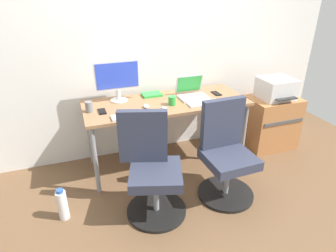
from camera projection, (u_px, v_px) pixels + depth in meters
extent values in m
plane|color=brown|center=(167.00, 162.00, 3.39)|extent=(5.28, 5.28, 0.00)
cube|color=white|center=(154.00, 42.00, 3.17)|extent=(4.40, 0.04, 2.60)
cube|color=#996B47|center=(166.00, 103.00, 3.07)|extent=(1.72, 0.67, 0.03)
cylinder|color=gray|center=(96.00, 161.00, 2.75)|extent=(0.04, 0.04, 0.72)
cylinder|color=gray|center=(244.00, 134.00, 3.23)|extent=(0.04, 0.04, 0.72)
cylinder|color=gray|center=(89.00, 134.00, 3.23)|extent=(0.04, 0.04, 0.72)
cylinder|color=gray|center=(219.00, 115.00, 3.71)|extent=(0.04, 0.04, 0.72)
cylinder|color=black|center=(157.00, 210.00, 2.65)|extent=(0.54, 0.54, 0.03)
cylinder|color=gray|center=(156.00, 194.00, 2.57)|extent=(0.05, 0.05, 0.34)
cube|color=#33384C|center=(156.00, 174.00, 2.47)|extent=(0.55, 0.55, 0.09)
cube|color=#33384C|center=(143.00, 136.00, 2.48)|extent=(0.42, 0.19, 0.48)
cylinder|color=black|center=(225.00, 193.00, 2.86)|extent=(0.54, 0.54, 0.03)
cylinder|color=gray|center=(227.00, 178.00, 2.78)|extent=(0.05, 0.05, 0.34)
cube|color=#33384C|center=(229.00, 159.00, 2.68)|extent=(0.45, 0.45, 0.09)
cube|color=#33384C|center=(222.00, 123.00, 2.72)|extent=(0.42, 0.08, 0.48)
cube|color=#B77542|center=(270.00, 122.00, 3.61)|extent=(0.60, 0.44, 0.64)
cube|color=#4C4C4C|center=(284.00, 123.00, 3.38)|extent=(0.54, 0.01, 0.04)
cube|color=silver|center=(276.00, 88.00, 3.42)|extent=(0.38, 0.34, 0.24)
cube|color=#262626|center=(287.00, 99.00, 3.28)|extent=(0.27, 0.06, 0.01)
cylinder|color=white|center=(63.00, 205.00, 2.53)|extent=(0.09, 0.09, 0.28)
cylinder|color=#2D59B2|center=(60.00, 191.00, 2.46)|extent=(0.06, 0.06, 0.03)
cylinder|color=silver|center=(119.00, 100.00, 3.08)|extent=(0.18, 0.18, 0.01)
cylinder|color=silver|center=(119.00, 95.00, 3.06)|extent=(0.04, 0.04, 0.11)
cube|color=silver|center=(117.00, 75.00, 2.96)|extent=(0.48, 0.03, 0.31)
cube|color=blue|center=(117.00, 76.00, 2.95)|extent=(0.43, 0.00, 0.26)
cube|color=silver|center=(194.00, 97.00, 3.15)|extent=(0.31, 0.22, 0.02)
cube|color=silver|center=(189.00, 84.00, 3.21)|extent=(0.31, 0.06, 0.21)
cube|color=green|center=(189.00, 84.00, 3.21)|extent=(0.28, 0.05, 0.17)
cube|color=silver|center=(130.00, 116.00, 2.71)|extent=(0.34, 0.12, 0.02)
cube|color=silver|center=(204.00, 103.00, 2.99)|extent=(0.34, 0.12, 0.02)
ellipsoid|color=#B7B7B7|center=(164.00, 109.00, 2.85)|extent=(0.06, 0.10, 0.03)
ellipsoid|color=silver|center=(146.00, 106.00, 2.90)|extent=(0.06, 0.10, 0.03)
cylinder|color=green|center=(172.00, 101.00, 2.96)|extent=(0.08, 0.08, 0.09)
cylinder|color=slate|center=(89.00, 107.00, 2.79)|extent=(0.07, 0.07, 0.10)
cube|color=black|center=(216.00, 93.00, 3.27)|extent=(0.07, 0.14, 0.01)
cube|color=black|center=(102.00, 111.00, 2.81)|extent=(0.07, 0.14, 0.01)
cube|color=green|center=(152.00, 94.00, 3.22)|extent=(0.21, 0.15, 0.03)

